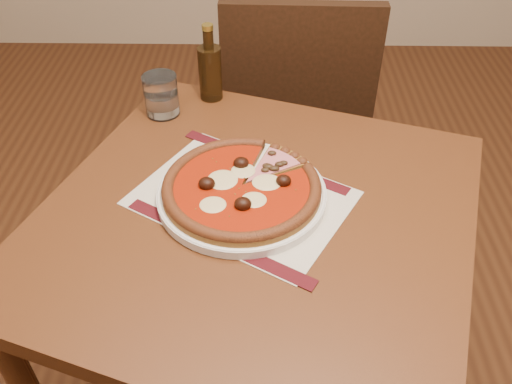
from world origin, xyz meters
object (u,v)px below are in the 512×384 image
table (256,247)px  bottle (210,70)px  plate (242,194)px  pizza (242,186)px  chair_far (296,113)px  water_glass (161,95)px

table → bottle: bottle is taller
table → plate: 0.12m
table → pizza: size_ratio=3.29×
plate → pizza: size_ratio=1.07×
chair_far → plate: 0.72m
table → bottle: (-0.12, 0.42, 0.18)m
table → water_glass: size_ratio=10.36×
pizza → bottle: (-0.09, 0.38, 0.04)m
water_glass → table: bearing=-56.5°
chair_far → water_glass: bearing=48.2°
plate → bottle: bearing=103.2°
plate → table: bearing=-51.7°
pizza → bottle: bearing=103.2°
table → plate: (-0.03, 0.04, 0.11)m
chair_far → water_glass: 0.57m
plate → pizza: pizza is taller
plate → bottle: 0.40m
chair_far → bottle: bearing=52.6°
water_glass → bottle: size_ratio=0.52×
pizza → bottle: bottle is taller
pizza → bottle: 0.40m
chair_far → plate: bearing=79.7°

